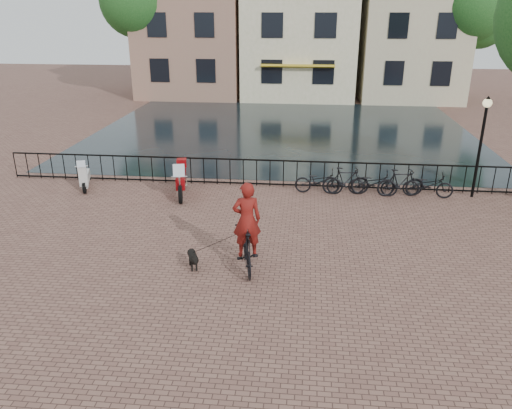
# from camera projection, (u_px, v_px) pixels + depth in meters

# --- Properties ---
(ground) EXTENTS (100.00, 100.00, 0.00)m
(ground) POSITION_uv_depth(u_px,v_px,m) (242.00, 302.00, 11.29)
(ground) COLOR brown
(ground) RESTS_ON ground
(canal_water) EXTENTS (20.00, 20.00, 0.00)m
(canal_water) POSITION_uv_depth(u_px,v_px,m) (283.00, 130.00, 27.31)
(canal_water) COLOR black
(canal_water) RESTS_ON ground
(railing) EXTENTS (20.00, 0.05, 1.02)m
(railing) POSITION_uv_depth(u_px,v_px,m) (270.00, 173.00, 18.51)
(railing) COLOR black
(railing) RESTS_ON ground
(canal_house_left) EXTENTS (7.50, 9.00, 12.80)m
(canal_house_left) POSITION_uv_depth(u_px,v_px,m) (194.00, 6.00, 37.46)
(canal_house_left) COLOR #956656
(canal_house_left) RESTS_ON ground
(canal_house_mid) EXTENTS (8.00, 9.50, 11.80)m
(canal_house_mid) POSITION_uv_depth(u_px,v_px,m) (301.00, 14.00, 36.87)
(canal_house_mid) COLOR beige
(canal_house_mid) RESTS_ON ground
(canal_house_right) EXTENTS (7.00, 9.00, 13.30)m
(canal_house_right) POSITION_uv_depth(u_px,v_px,m) (412.00, 2.00, 35.83)
(canal_house_right) COLOR #BEAC8D
(canal_house_right) RESTS_ON ground
(tree_far_left) EXTENTS (5.04, 5.04, 9.27)m
(tree_far_left) POSITION_uv_depth(u_px,v_px,m) (136.00, 1.00, 34.91)
(tree_far_left) COLOR black
(tree_far_left) RESTS_ON ground
(tree_far_right) EXTENTS (4.76, 4.76, 8.76)m
(tree_far_right) POSITION_uv_depth(u_px,v_px,m) (475.00, 7.00, 32.82)
(tree_far_right) COLOR black
(tree_far_right) RESTS_ON ground
(lamp_post) EXTENTS (0.30, 0.30, 3.45)m
(lamp_post) POSITION_uv_depth(u_px,v_px,m) (483.00, 130.00, 16.76)
(lamp_post) COLOR black
(lamp_post) RESTS_ON ground
(cyclist) EXTENTS (0.96, 2.05, 2.71)m
(cyclist) POSITION_uv_depth(u_px,v_px,m) (247.00, 232.00, 12.38)
(cyclist) COLOR black
(cyclist) RESTS_ON ground
(dog) EXTENTS (0.51, 0.80, 0.51)m
(dog) POSITION_uv_depth(u_px,v_px,m) (193.00, 259.00, 12.68)
(dog) COLOR black
(dog) RESTS_ON ground
(motorcycle) EXTENTS (0.86, 2.07, 1.44)m
(motorcycle) POSITION_uv_depth(u_px,v_px,m) (181.00, 176.00, 17.51)
(motorcycle) COLOR #9B0B10
(motorcycle) RESTS_ON ground
(scooter) EXTENTS (0.81, 1.42, 1.27)m
(scooter) POSITION_uv_depth(u_px,v_px,m) (84.00, 172.00, 18.21)
(scooter) COLOR beige
(scooter) RESTS_ON ground
(parked_bike_0) EXTENTS (1.74, 0.68, 0.90)m
(parked_bike_0) POSITION_uv_depth(u_px,v_px,m) (319.00, 181.00, 17.80)
(parked_bike_0) COLOR black
(parked_bike_0) RESTS_ON ground
(parked_bike_1) EXTENTS (1.70, 0.60, 1.00)m
(parked_bike_1) POSITION_uv_depth(u_px,v_px,m) (346.00, 181.00, 17.69)
(parked_bike_1) COLOR black
(parked_bike_1) RESTS_ON ground
(parked_bike_2) EXTENTS (1.77, 0.77, 0.90)m
(parked_bike_2) POSITION_uv_depth(u_px,v_px,m) (373.00, 183.00, 17.62)
(parked_bike_2) COLOR black
(parked_bike_2) RESTS_ON ground
(parked_bike_3) EXTENTS (1.72, 0.75, 1.00)m
(parked_bike_3) POSITION_uv_depth(u_px,v_px,m) (400.00, 183.00, 17.51)
(parked_bike_3) COLOR black
(parked_bike_3) RESTS_ON ground
(parked_bike_4) EXTENTS (1.77, 0.78, 0.90)m
(parked_bike_4) POSITION_uv_depth(u_px,v_px,m) (428.00, 185.00, 17.44)
(parked_bike_4) COLOR black
(parked_bike_4) RESTS_ON ground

